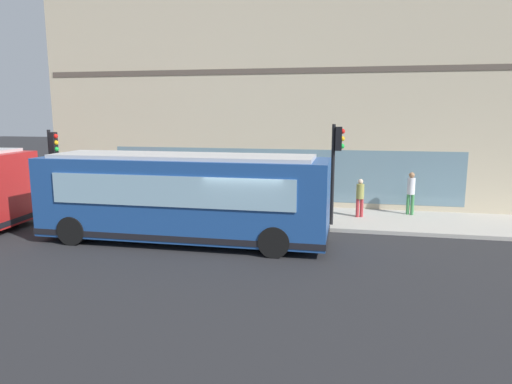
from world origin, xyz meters
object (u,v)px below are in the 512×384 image
object	(u,v)px
city_bus_nearside	(182,198)
traffic_light_near_corner	(336,155)
newspaper_vending_box	(234,208)
pedestrian_near_hydrant	(360,195)
fire_hydrant	(251,199)
pedestrian_by_light_pole	(411,190)
traffic_light_down_block	(53,155)

from	to	relation	value
city_bus_nearside	traffic_light_near_corner	xyz separation A→B (m)	(2.94, -5.14, 1.31)
newspaper_vending_box	traffic_light_near_corner	bearing A→B (deg)	-92.68
pedestrian_near_hydrant	newspaper_vending_box	size ratio (longest dim) A/B	1.78
city_bus_nearside	fire_hydrant	size ratio (longest dim) A/B	13.57
pedestrian_by_light_pole	city_bus_nearside	bearing A→B (deg)	123.15
city_bus_nearside	newspaper_vending_box	distance (m)	3.44
pedestrian_near_hydrant	newspaper_vending_box	distance (m)	5.27
newspaper_vending_box	pedestrian_near_hydrant	bearing A→B (deg)	-75.03
pedestrian_by_light_pole	traffic_light_near_corner	bearing A→B (deg)	128.18
traffic_light_down_block	pedestrian_near_hydrant	bearing A→B (deg)	-83.01
traffic_light_down_block	pedestrian_near_hydrant	xyz separation A→B (m)	(1.61, -13.09, -1.59)
traffic_light_down_block	pedestrian_by_light_pole	xyz separation A→B (m)	(2.50, -15.22, -1.44)
newspaper_vending_box	city_bus_nearside	bearing A→B (deg)	161.61
pedestrian_near_hydrant	fire_hydrant	bearing A→B (deg)	77.51
traffic_light_near_corner	traffic_light_down_block	distance (m)	12.12
traffic_light_near_corner	pedestrian_near_hydrant	bearing A→B (deg)	-32.27
city_bus_nearside	traffic_light_near_corner	size ratio (longest dim) A/B	2.58
city_bus_nearside	fire_hydrant	bearing A→B (deg)	-12.19
pedestrian_by_light_pole	newspaper_vending_box	bearing A→B (deg)	107.35
traffic_light_near_corner	traffic_light_down_block	xyz separation A→B (m)	(-0.06, 12.11, -0.21)
fire_hydrant	pedestrian_near_hydrant	xyz separation A→B (m)	(-1.09, -4.91, 0.55)
pedestrian_near_hydrant	newspaper_vending_box	xyz separation A→B (m)	(-1.36, 5.08, -0.46)
traffic_light_down_block	newspaper_vending_box	size ratio (longest dim) A/B	3.99
traffic_light_near_corner	fire_hydrant	xyz separation A→B (m)	(2.64, 3.93, -2.35)
fire_hydrant	pedestrian_by_light_pole	xyz separation A→B (m)	(-0.19, -7.04, 0.70)
traffic_light_down_block	newspaper_vending_box	distance (m)	8.28
city_bus_nearside	pedestrian_by_light_pole	bearing A→B (deg)	-56.85
city_bus_nearside	pedestrian_by_light_pole	distance (m)	9.85
traffic_light_down_block	traffic_light_near_corner	bearing A→B (deg)	-89.73
pedestrian_near_hydrant	pedestrian_by_light_pole	size ratio (longest dim) A/B	0.88
city_bus_nearside	pedestrian_near_hydrant	xyz separation A→B (m)	(4.49, -6.12, -0.49)
city_bus_nearside	newspaper_vending_box	world-z (taller)	city_bus_nearside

